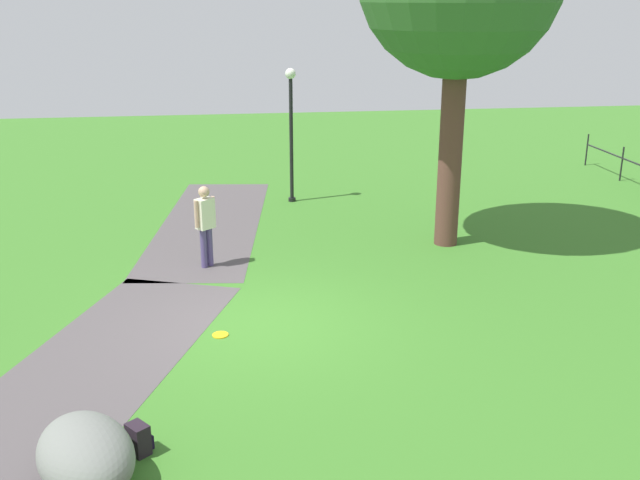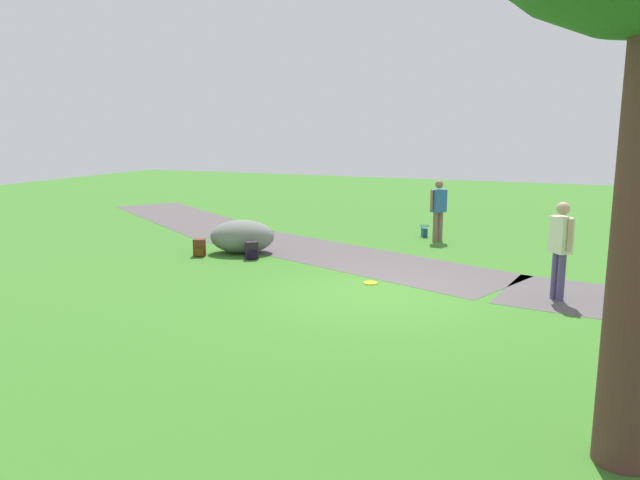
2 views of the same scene
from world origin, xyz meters
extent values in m
plane|color=#397326|center=(0.00, 0.00, 0.00)|extent=(48.00, 48.00, 0.00)
cube|color=#4F494A|center=(-6.04, -0.90, 0.00)|extent=(8.25, 3.42, 0.01)
cube|color=#4F494A|center=(1.68, -2.83, 0.00)|extent=(8.33, 5.01, 0.01)
cylinder|color=brown|center=(-3.73, 4.41, 2.15)|extent=(0.52, 0.52, 4.31)
cylinder|color=black|center=(-7.85, 1.32, 0.05)|extent=(0.20, 0.20, 0.10)
cylinder|color=black|center=(-7.85, 1.32, 1.65)|extent=(0.10, 0.10, 3.31)
sphere|color=white|center=(-7.85, 1.32, 3.45)|extent=(0.28, 0.28, 0.28)
ellipsoid|color=slate|center=(4.12, -2.28, 0.39)|extent=(1.82, 1.59, 0.79)
cylinder|color=#4D4173|center=(-3.03, -0.90, 0.42)|extent=(0.13, 0.13, 0.84)
cylinder|color=#4D4173|center=(-2.92, -1.02, 0.42)|extent=(0.13, 0.13, 0.84)
cube|color=beige|center=(-2.97, -0.96, 1.15)|extent=(0.42, 0.43, 0.63)
cylinder|color=tan|center=(-3.12, -0.80, 1.19)|extent=(0.08, 0.08, 0.56)
cylinder|color=tan|center=(-2.83, -1.13, 1.19)|extent=(0.08, 0.08, 0.56)
sphere|color=tan|center=(-2.97, -0.96, 1.61)|extent=(0.23, 0.23, 0.23)
cube|color=black|center=(3.57, -1.76, 0.20)|extent=(0.34, 0.33, 0.40)
cube|color=black|center=(3.49, -1.66, 0.12)|extent=(0.19, 0.17, 0.18)
cylinder|color=yellow|center=(0.38, -0.74, 0.01)|extent=(0.27, 0.27, 0.02)
cylinder|color=black|center=(-11.00, 11.50, 0.53)|extent=(0.05, 0.05, 1.05)
cylinder|color=black|center=(-8.80, 11.50, 0.53)|extent=(0.05, 0.05, 1.05)
camera|label=1|loc=(11.55, -0.64, 5.35)|focal=41.13mm
camera|label=2|loc=(-3.20, 10.15, 3.01)|focal=34.27mm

